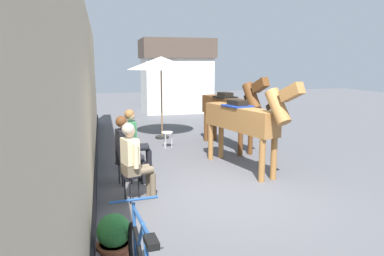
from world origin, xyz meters
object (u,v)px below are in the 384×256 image
object	(u,v)px
seated_visitor_middle	(127,147)
seated_visitor_far	(134,137)
cafe_parasol	(161,64)
spare_stool_white	(167,134)
saddled_horse_far	(229,108)
flower_planter_near	(114,239)
saddled_horse_near	(243,119)
seated_visitor_near	(134,158)

from	to	relation	value
seated_visitor_middle	seated_visitor_far	bearing A→B (deg)	75.72
cafe_parasol	spare_stool_white	bearing A→B (deg)	-93.39
seated_visitor_middle	spare_stool_white	xyz separation A→B (m)	(1.33, 2.84, -0.38)
saddled_horse_far	flower_planter_near	world-z (taller)	saddled_horse_far
cafe_parasol	flower_planter_near	bearing A→B (deg)	-104.17
cafe_parasol	spare_stool_white	world-z (taller)	cafe_parasol
saddled_horse_near	flower_planter_near	bearing A→B (deg)	-132.80
seated_visitor_near	flower_planter_near	world-z (taller)	seated_visitor_near
flower_planter_near	seated_visitor_middle	bearing A→B (deg)	82.70
spare_stool_white	saddled_horse_far	bearing A→B (deg)	-15.30
seated_visitor_near	seated_visitor_middle	size ratio (longest dim) A/B	1.00
saddled_horse_far	cafe_parasol	distance (m)	2.69
cafe_parasol	seated_visitor_near	bearing A→B (deg)	-104.98
saddled_horse_near	cafe_parasol	world-z (taller)	cafe_parasol
seated_visitor_far	cafe_parasol	bearing A→B (deg)	70.23
spare_stool_white	seated_visitor_middle	bearing A→B (deg)	-115.09
seated_visitor_far	cafe_parasol	size ratio (longest dim) A/B	0.54
saddled_horse_far	spare_stool_white	distance (m)	1.90
flower_planter_near	spare_stool_white	size ratio (longest dim) A/B	1.39
seated_visitor_far	cafe_parasol	distance (m)	3.83
seated_visitor_middle	spare_stool_white	size ratio (longest dim) A/B	3.02
saddled_horse_near	saddled_horse_far	size ratio (longest dim) A/B	0.99
seated_visitor_far	saddled_horse_far	xyz separation A→B (m)	(2.78, 1.48, 0.38)
seated_visitor_far	spare_stool_white	xyz separation A→B (m)	(1.10, 1.94, -0.38)
seated_visitor_far	spare_stool_white	size ratio (longest dim) A/B	3.02
flower_planter_near	seated_visitor_far	bearing A→B (deg)	80.99
saddled_horse_near	flower_planter_near	size ratio (longest dim) A/B	4.58
seated_visitor_far	flower_planter_near	distance (m)	3.81
saddled_horse_near	spare_stool_white	world-z (taller)	saddled_horse_near
seated_visitor_near	saddled_horse_near	distance (m)	2.82
seated_visitor_middle	seated_visitor_far	distance (m)	0.93
seated_visitor_near	cafe_parasol	size ratio (longest dim) A/B	0.54
seated_visitor_far	spare_stool_white	bearing A→B (deg)	60.43
flower_planter_near	cafe_parasol	xyz separation A→B (m)	(1.77, 7.01, 2.03)
seated_visitor_near	seated_visitor_middle	bearing A→B (deg)	94.24
seated_visitor_near	seated_visitor_far	xyz separation A→B (m)	(0.17, 1.75, 0.00)
flower_planter_near	spare_stool_white	bearing A→B (deg)	73.39
seated_visitor_near	flower_planter_near	size ratio (longest dim) A/B	2.17
seated_visitor_near	spare_stool_white	xyz separation A→B (m)	(1.27, 3.68, -0.38)
saddled_horse_far	flower_planter_near	xyz separation A→B (m)	(-3.37, -5.21, -0.82)
spare_stool_white	flower_planter_near	bearing A→B (deg)	-106.61
saddled_horse_far	flower_planter_near	distance (m)	6.26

